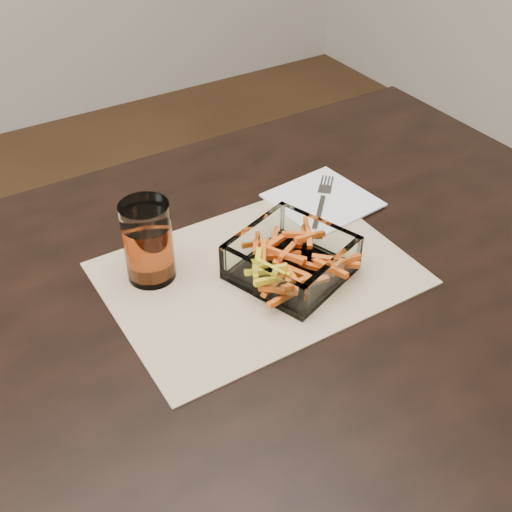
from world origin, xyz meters
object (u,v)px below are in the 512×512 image
Objects in this scene: glass_bowl at (291,260)px; fork at (323,199)px; dining_table at (179,365)px; tumbler at (148,244)px.

fork is (0.16, 0.13, -0.02)m from glass_bowl.
glass_bowl reaches higher than dining_table.
tumbler is at bearing -131.83° from fork.
glass_bowl is 0.21m from tumbler.
dining_table is at bearing -115.63° from fork.
dining_table is at bearing -98.85° from tumbler.
dining_table is 12.05× the size of fork.
fork is at bearing 20.51° from dining_table.
glass_bowl is at bearing -30.61° from tumbler.
fork is at bearing 40.02° from glass_bowl.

